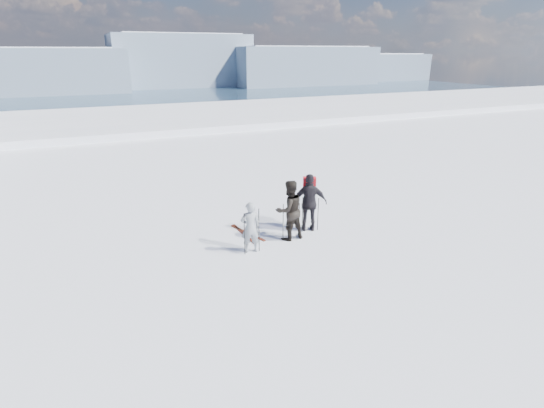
{
  "coord_description": "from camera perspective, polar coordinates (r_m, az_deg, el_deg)",
  "views": [
    {
      "loc": [
        -6.58,
        -7.58,
        5.64
      ],
      "look_at": [
        -1.8,
        3.0,
        1.45
      ],
      "focal_mm": 28.0,
      "sensor_mm": 36.0,
      "label": 1
    }
  ],
  "objects": [
    {
      "name": "lake_basin",
      "position": [
        40.04,
        -13.67,
        1.64
      ],
      "size": [
        820.0,
        820.0,
        71.62
      ],
      "color": "white",
      "rests_on": "ground"
    },
    {
      "name": "far_mountain_range",
      "position": [
        463.96,
        -20.75,
        17.07
      ],
      "size": [
        770.0,
        110.0,
        53.0
      ],
      "color": "slate",
      "rests_on": "ground"
    },
    {
      "name": "skier_grey",
      "position": [
        12.44,
        -2.95,
        -3.16
      ],
      "size": [
        0.62,
        0.46,
        1.56
      ],
      "primitive_type": "imported",
      "rotation": [
        0.0,
        0.0,
        2.99
      ],
      "color": "gray",
      "rests_on": "ground"
    },
    {
      "name": "skier_dark",
      "position": [
        13.24,
        2.33,
        -0.84
      ],
      "size": [
        1.0,
        0.82,
        1.93
      ],
      "primitive_type": "imported",
      "rotation": [
        0.0,
        0.0,
        3.24
      ],
      "color": "black",
      "rests_on": "ground"
    },
    {
      "name": "skier_pack",
      "position": [
        13.92,
        5.08,
        0.17
      ],
      "size": [
        1.23,
        0.89,
        1.94
      ],
      "primitive_type": "imported",
      "rotation": [
        0.0,
        0.0,
        2.73
      ],
      "color": "black",
      "rests_on": "ground"
    },
    {
      "name": "backpack",
      "position": [
        13.79,
        5.14,
        5.4
      ],
      "size": [
        0.47,
        0.38,
        0.56
      ],
      "primitive_type": "cube",
      "rotation": [
        0.0,
        0.0,
        2.73
      ],
      "color": "red",
      "rests_on": "skier_pack"
    },
    {
      "name": "ski_poles",
      "position": [
        13.19,
        1.66,
        -2.53
      ],
      "size": [
        2.87,
        0.8,
        1.35
      ],
      "color": "black",
      "rests_on": "ground"
    },
    {
      "name": "skis_loose",
      "position": [
        13.96,
        -3.57,
        -3.94
      ],
      "size": [
        0.63,
        1.7,
        0.03
      ],
      "color": "black",
      "rests_on": "ground"
    }
  ]
}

